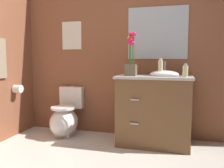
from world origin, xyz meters
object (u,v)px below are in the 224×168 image
Objects in this scene: lotion_bottle at (160,68)px; flower_vase at (131,60)px; soap_bottle at (185,71)px; vanity_cabinet at (154,109)px; toilet at (65,119)px; toilet_paper_roll at (18,89)px; wall_poster at (72,36)px; wall_mirror at (157,33)px.

flower_vase is at bearing -176.29° from lotion_bottle.
vanity_cabinet is at bearing 161.33° from soap_bottle.
toilet is 1.79m from soap_bottle.
toilet_paper_roll is (-1.97, -0.14, -0.31)m from lotion_bottle.
flower_vase is at bearing -19.84° from wall_poster.
toilet is at bearing -90.00° from wall_poster.
toilet_paper_roll is at bearing -175.99° from lotion_bottle.
flower_vase is 1.33× the size of wall_poster.
vanity_cabinet is 1.95× the size of flower_vase.
wall_mirror is at bearing 102.82° from lotion_bottle.
lotion_bottle is at bearing 4.01° from toilet_paper_roll.
vanity_cabinet is at bearing 155.73° from lotion_bottle.
toilet is 3.13× the size of lotion_bottle.
wall_mirror reaches higher than lotion_bottle.
lotion_bottle reaches higher than toilet_paper_roll.
soap_bottle reaches higher than toilet.
flower_vase reaches higher than toilet.
soap_bottle is 1.44× the size of toilet_paper_roll.
wall_mirror reaches higher than wall_poster.
flower_vase reaches higher than vanity_cabinet.
vanity_cabinet reaches higher than toilet_paper_roll.
wall_mirror is at bearing 13.78° from toilet_paper_roll.
soap_bottle is at bearing -5.82° from flower_vase.
vanity_cabinet is 9.72× the size of toilet_paper_roll.
wall_mirror is 7.27× the size of toilet_paper_roll.
wall_poster is (-0.00, 0.27, 1.20)m from toilet.
soap_bottle is 2.28m from toilet_paper_roll.
flower_vase is at bearing 4.08° from toilet_paper_roll.
flower_vase is 0.38m from lotion_bottle.
wall_mirror is (1.26, 0.27, 1.21)m from toilet.
toilet_paper_roll is at bearing -174.87° from vanity_cabinet.
wall_mirror reaches higher than toilet_paper_roll.
wall_mirror is at bearing 90.51° from vanity_cabinet.
flower_vase is 0.67m from soap_bottle.
toilet is 6.27× the size of toilet_paper_roll.
soap_bottle reaches higher than toilet_paper_roll.
wall_poster reaches higher than toilet_paper_roll.
flower_vase is at bearing -129.82° from wall_mirror.
wall_poster is (-1.63, 0.42, 0.49)m from soap_bottle.
toilet is 1.26× the size of flower_vase.
wall_mirror is (1.26, 0.00, 0.00)m from wall_poster.
soap_bottle is at bearing -14.36° from wall_poster.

